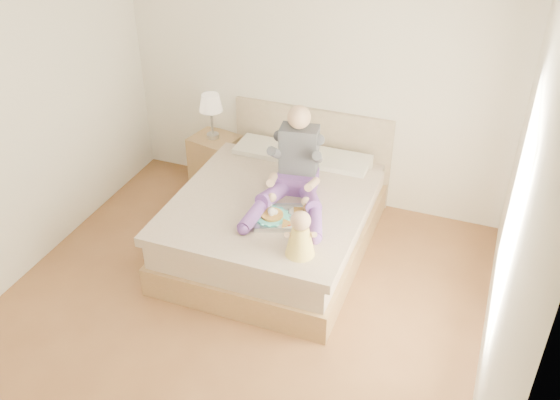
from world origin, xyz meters
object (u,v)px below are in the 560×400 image
(bed, at_px, (278,216))
(baby, at_px, (300,236))
(tray, at_px, (284,215))
(nightstand, at_px, (216,161))
(adult, at_px, (295,172))

(bed, relative_size, baby, 5.45)
(bed, relative_size, tray, 3.58)
(tray, height_order, baby, baby)
(nightstand, relative_size, adult, 0.54)
(nightstand, bearing_deg, bed, -25.12)
(nightstand, bearing_deg, adult, -22.16)
(nightstand, distance_m, baby, 2.29)
(bed, xyz_separation_m, baby, (0.50, -0.82, 0.46))
(nightstand, xyz_separation_m, baby, (1.55, -1.61, 0.49))
(bed, height_order, baby, baby)
(bed, height_order, adult, adult)
(bed, distance_m, baby, 1.06)
(bed, distance_m, adult, 0.57)
(adult, distance_m, baby, 0.85)
(adult, bearing_deg, tray, -93.34)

